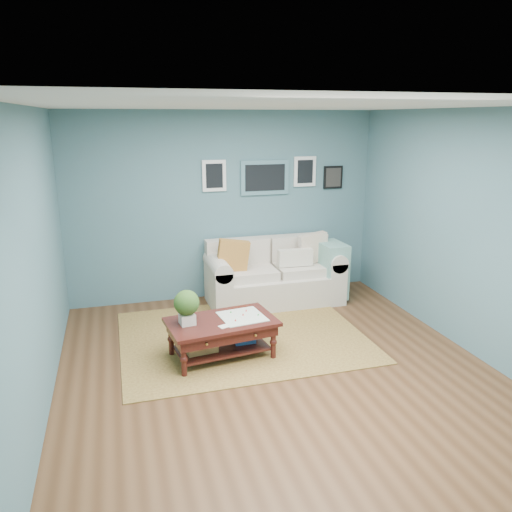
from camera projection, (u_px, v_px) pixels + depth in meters
name	position (u px, v px, depth m)	size (l,w,h in m)	color
room_shell	(280.00, 246.00, 4.96)	(5.00, 5.02, 2.70)	brown
area_rug	(242.00, 336.00, 6.11)	(2.90, 2.32, 0.01)	brown
loveseat	(279.00, 274.00, 7.22)	(1.95, 0.89, 1.00)	beige
coffee_table	(216.00, 327.00, 5.49)	(1.26, 0.83, 0.82)	#350E0E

